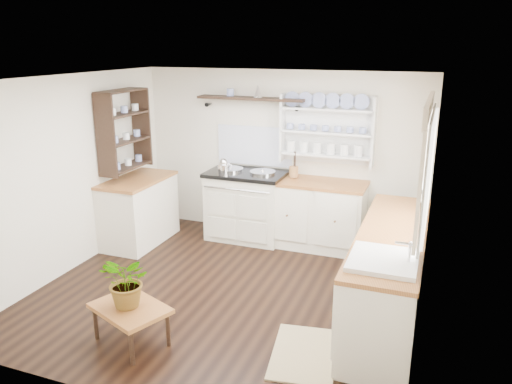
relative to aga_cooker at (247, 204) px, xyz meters
The scene contains 19 objects.
floor 1.69m from the aga_cooker, 76.01° to the right, with size 4.00×3.80×0.01m, color black.
wall_back 0.84m from the aga_cooker, 40.19° to the left, with size 4.00×0.02×2.30m, color silver.
wall_right 2.94m from the aga_cooker, 33.28° to the right, with size 0.02×3.80×2.30m, color silver.
wall_left 2.34m from the aga_cooker, 135.71° to the right, with size 0.02×3.80×2.30m, color silver.
ceiling 2.43m from the aga_cooker, 76.01° to the right, with size 4.00×3.80×0.01m, color white.
window 2.94m from the aga_cooker, 31.25° to the right, with size 0.08×1.55×1.22m.
aga_cooker is the anchor object (origin of this frame).
back_cabinets 0.99m from the aga_cooker, ahead, with size 1.27×0.63×0.90m.
right_cabinets 2.56m from the aga_cooker, 35.10° to the right, with size 0.62×2.43×0.90m.
belfast_sink 3.07m from the aga_cooker, 46.71° to the right, with size 0.55×0.60×0.45m.
left_cabinets 1.47m from the aga_cooker, 152.90° to the right, with size 0.62×1.13×0.90m.
plate_rack 1.52m from the aga_cooker, 15.76° to the left, with size 1.20×0.22×0.90m.
high_shelf 1.44m from the aga_cooker, 92.47° to the left, with size 1.50×0.29×0.16m.
left_shelving 1.92m from the aga_cooker, 155.19° to the right, with size 0.28×0.80×1.05m, color black.
kettle 0.63m from the aga_cooker, 156.85° to the right, with size 0.17×0.17×0.21m, color silver, non-canonical shape.
utensil_crock 0.82m from the aga_cooker, ahead, with size 0.12×0.12×0.14m, color #9C6939.
center_table 2.79m from the aga_cooker, 90.63° to the right, with size 0.81×0.70×0.37m.
potted_plant 2.79m from the aga_cooker, 90.63° to the right, with size 0.45×0.39×0.49m, color #3F7233.
floor_rug 2.88m from the aga_cooker, 58.22° to the right, with size 0.55×0.85×0.02m, color #9D8B5B.
Camera 1 is at (2.04, -4.55, 2.64)m, focal length 35.00 mm.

